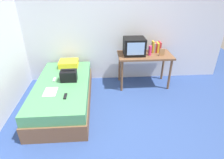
{
  "coord_description": "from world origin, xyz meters",
  "views": [
    {
      "loc": [
        -0.29,
        -2.22,
        2.2
      ],
      "look_at": [
        -0.08,
        0.92,
        0.5
      ],
      "focal_mm": 30.38,
      "sensor_mm": 36.0,
      "label": 1
    }
  ],
  "objects_px": {
    "picture_frame": "(162,52)",
    "remote_dark": "(65,96)",
    "water_bottle": "(150,51)",
    "book_row": "(156,47)",
    "tv": "(134,46)",
    "pillow": "(69,63)",
    "desk": "(145,58)",
    "handbag": "(69,76)",
    "bed": "(63,94)",
    "remote_silver": "(54,79)",
    "magazine": "(50,92)"
  },
  "relations": [
    {
      "from": "magazine",
      "to": "remote_silver",
      "type": "relative_size",
      "value": 2.01
    },
    {
      "from": "water_bottle",
      "to": "picture_frame",
      "type": "relative_size",
      "value": 1.37
    },
    {
      "from": "tv",
      "to": "water_bottle",
      "type": "height_order",
      "value": "tv"
    },
    {
      "from": "handbag",
      "to": "remote_dark",
      "type": "distance_m",
      "value": 0.57
    },
    {
      "from": "desk",
      "to": "handbag",
      "type": "relative_size",
      "value": 3.87
    },
    {
      "from": "book_row",
      "to": "picture_frame",
      "type": "relative_size",
      "value": 1.63
    },
    {
      "from": "water_bottle",
      "to": "remote_silver",
      "type": "bearing_deg",
      "value": -165.19
    },
    {
      "from": "book_row",
      "to": "picture_frame",
      "type": "height_order",
      "value": "book_row"
    },
    {
      "from": "water_bottle",
      "to": "tv",
      "type": "bearing_deg",
      "value": 169.16
    },
    {
      "from": "magazine",
      "to": "remote_silver",
      "type": "bearing_deg",
      "value": 92.17
    },
    {
      "from": "desk",
      "to": "picture_frame",
      "type": "height_order",
      "value": "picture_frame"
    },
    {
      "from": "book_row",
      "to": "picture_frame",
      "type": "distance_m",
      "value": 0.24
    },
    {
      "from": "tv",
      "to": "water_bottle",
      "type": "distance_m",
      "value": 0.34
    },
    {
      "from": "bed",
      "to": "picture_frame",
      "type": "height_order",
      "value": "picture_frame"
    },
    {
      "from": "picture_frame",
      "to": "book_row",
      "type": "bearing_deg",
      "value": 104.95
    },
    {
      "from": "desk",
      "to": "tv",
      "type": "relative_size",
      "value": 2.64
    },
    {
      "from": "magazine",
      "to": "handbag",
      "type": "bearing_deg",
      "value": 55.93
    },
    {
      "from": "bed",
      "to": "pillow",
      "type": "distance_m",
      "value": 0.81
    },
    {
      "from": "water_bottle",
      "to": "book_row",
      "type": "relative_size",
      "value": 0.84
    },
    {
      "from": "pillow",
      "to": "desk",
      "type": "bearing_deg",
      "value": -2.36
    },
    {
      "from": "tv",
      "to": "picture_frame",
      "type": "distance_m",
      "value": 0.6
    },
    {
      "from": "book_row",
      "to": "bed",
      "type": "bearing_deg",
      "value": -157.47
    },
    {
      "from": "water_bottle",
      "to": "bed",
      "type": "bearing_deg",
      "value": -160.57
    },
    {
      "from": "picture_frame",
      "to": "water_bottle",
      "type": "bearing_deg",
      "value": 170.03
    },
    {
      "from": "book_row",
      "to": "magazine",
      "type": "height_order",
      "value": "book_row"
    },
    {
      "from": "water_bottle",
      "to": "remote_silver",
      "type": "xyz_separation_m",
      "value": [
        -1.93,
        -0.51,
        -0.35
      ]
    },
    {
      "from": "water_bottle",
      "to": "remote_silver",
      "type": "relative_size",
      "value": 1.43
    },
    {
      "from": "book_row",
      "to": "remote_dark",
      "type": "bearing_deg",
      "value": -144.76
    },
    {
      "from": "picture_frame",
      "to": "pillow",
      "type": "relative_size",
      "value": 0.37
    },
    {
      "from": "remote_dark",
      "to": "remote_silver",
      "type": "xyz_separation_m",
      "value": [
        -0.29,
        0.59,
        0.0
      ]
    },
    {
      "from": "tv",
      "to": "picture_frame",
      "type": "xyz_separation_m",
      "value": [
        0.58,
        -0.11,
        -0.1
      ]
    },
    {
      "from": "tv",
      "to": "bed",
      "type": "bearing_deg",
      "value": -154.51
    },
    {
      "from": "tv",
      "to": "picture_frame",
      "type": "bearing_deg",
      "value": -10.46
    },
    {
      "from": "book_row",
      "to": "picture_frame",
      "type": "bearing_deg",
      "value": -75.05
    },
    {
      "from": "tv",
      "to": "remote_dark",
      "type": "bearing_deg",
      "value": -138.34
    },
    {
      "from": "handbag",
      "to": "remote_dark",
      "type": "height_order",
      "value": "handbag"
    },
    {
      "from": "tv",
      "to": "picture_frame",
      "type": "relative_size",
      "value": 2.93
    },
    {
      "from": "bed",
      "to": "handbag",
      "type": "xyz_separation_m",
      "value": [
        0.13,
        0.08,
        0.35
      ]
    },
    {
      "from": "desk",
      "to": "book_row",
      "type": "xyz_separation_m",
      "value": [
        0.27,
        0.13,
        0.2
      ]
    },
    {
      "from": "book_row",
      "to": "pillow",
      "type": "bearing_deg",
      "value": -178.03
    },
    {
      "from": "picture_frame",
      "to": "remote_dark",
      "type": "distance_m",
      "value": 2.19
    },
    {
      "from": "handbag",
      "to": "magazine",
      "type": "relative_size",
      "value": 1.03
    },
    {
      "from": "water_bottle",
      "to": "magazine",
      "type": "distance_m",
      "value": 2.17
    },
    {
      "from": "tv",
      "to": "handbag",
      "type": "relative_size",
      "value": 1.47
    },
    {
      "from": "picture_frame",
      "to": "remote_dark",
      "type": "height_order",
      "value": "picture_frame"
    },
    {
      "from": "bed",
      "to": "book_row",
      "type": "distance_m",
      "value": 2.21
    },
    {
      "from": "picture_frame",
      "to": "bed",
      "type": "bearing_deg",
      "value": -163.94
    },
    {
      "from": "picture_frame",
      "to": "pillow",
      "type": "bearing_deg",
      "value": 175.26
    },
    {
      "from": "remote_dark",
      "to": "pillow",
      "type": "bearing_deg",
      "value": 94.66
    },
    {
      "from": "pillow",
      "to": "handbag",
      "type": "xyz_separation_m",
      "value": [
        0.09,
        -0.67,
        0.04
      ]
    }
  ]
}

